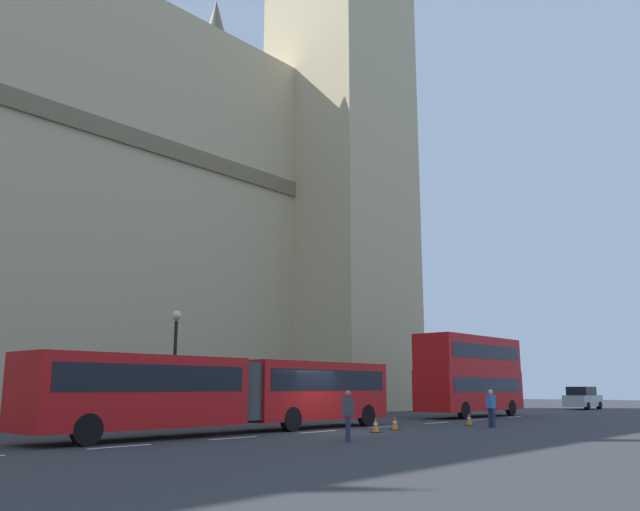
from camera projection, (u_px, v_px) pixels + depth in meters
The scene contains 11 objects.
ground_plane at pixel (329, 431), 27.36m from camera, with size 160.00×160.00×0.00m, color #333335.
lane_centre_marking at pixel (353, 429), 28.55m from camera, with size 34.40×0.16×0.01m.
articulated_bus at pixel (235, 388), 26.42m from camera, with size 17.42×2.54×2.90m.
double_decker_bus at pixel (470, 372), 40.99m from camera, with size 9.46×2.54×4.90m.
sedan_lead at pixel (583, 398), 54.60m from camera, with size 4.40×1.86×1.85m.
traffic_cone_west at pixel (376, 425), 26.50m from camera, with size 0.36×0.36×0.58m.
traffic_cone_middle at pixel (395, 423), 27.94m from camera, with size 0.36×0.36×0.58m.
traffic_cone_east at pixel (469, 419), 31.56m from camera, with size 0.36×0.36×0.58m.
street_lamp at pixel (175, 359), 29.80m from camera, with size 0.44×0.44×5.27m.
pedestrian_near_cones at pixel (348, 414), 21.97m from camera, with size 0.43×0.47×1.69m.
pedestrian_by_kerb at pixel (491, 407), 29.81m from camera, with size 0.42×0.36×1.69m.
Camera 1 is at (-21.53, -18.33, 1.78)m, focal length 36.80 mm.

